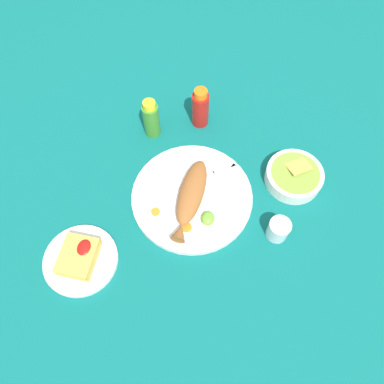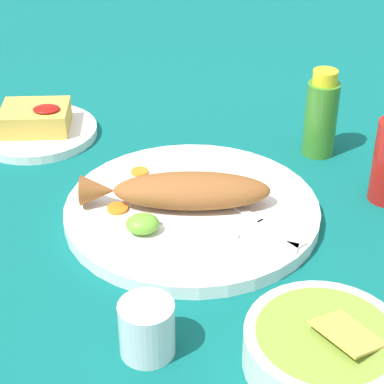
{
  "view_description": "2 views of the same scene",
  "coord_description": "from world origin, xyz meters",
  "px_view_note": "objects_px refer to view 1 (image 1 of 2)",
  "views": [
    {
      "loc": [
        -0.46,
        -0.1,
        0.93
      ],
      "look_at": [
        0.0,
        0.0,
        0.04
      ],
      "focal_mm": 35.0,
      "sensor_mm": 36.0,
      "label": 1
    },
    {
      "loc": [
        -0.04,
        -0.75,
        0.51
      ],
      "look_at": [
        0.0,
        0.0,
        0.04
      ],
      "focal_mm": 65.0,
      "sensor_mm": 36.0,
      "label": 2
    }
  ],
  "objects_px": {
    "fried_fish": "(191,196)",
    "salt_cup": "(278,230)",
    "guacamole_bowl": "(294,176)",
    "main_plate": "(192,197)",
    "side_plate_fries": "(81,260)",
    "hot_sauce_bottle_green": "(151,119)",
    "fork_near": "(210,173)",
    "hot_sauce_bottle_red": "(200,108)",
    "fork_far": "(221,185)"
  },
  "relations": [
    {
      "from": "fried_fish",
      "to": "salt_cup",
      "type": "height_order",
      "value": "fried_fish"
    },
    {
      "from": "guacamole_bowl",
      "to": "main_plate",
      "type": "bearing_deg",
      "value": 113.6
    },
    {
      "from": "salt_cup",
      "to": "side_plate_fries",
      "type": "height_order",
      "value": "salt_cup"
    },
    {
      "from": "fried_fish",
      "to": "hot_sauce_bottle_green",
      "type": "xyz_separation_m",
      "value": [
        0.21,
        0.16,
        0.02
      ]
    },
    {
      "from": "hot_sauce_bottle_green",
      "to": "salt_cup",
      "type": "xyz_separation_m",
      "value": [
        -0.26,
        -0.4,
        -0.04
      ]
    },
    {
      "from": "fork_near",
      "to": "hot_sauce_bottle_green",
      "type": "height_order",
      "value": "hot_sauce_bottle_green"
    },
    {
      "from": "hot_sauce_bottle_red",
      "to": "fork_near",
      "type": "bearing_deg",
      "value": -160.6
    },
    {
      "from": "hot_sauce_bottle_green",
      "to": "side_plate_fries",
      "type": "distance_m",
      "value": 0.44
    },
    {
      "from": "hot_sauce_bottle_red",
      "to": "salt_cup",
      "type": "distance_m",
      "value": 0.42
    },
    {
      "from": "fried_fish",
      "to": "guacamole_bowl",
      "type": "relative_size",
      "value": 1.55
    },
    {
      "from": "main_plate",
      "to": "guacamole_bowl",
      "type": "height_order",
      "value": "guacamole_bowl"
    },
    {
      "from": "hot_sauce_bottle_red",
      "to": "hot_sauce_bottle_green",
      "type": "xyz_separation_m",
      "value": [
        -0.07,
        0.13,
        -0.0
      ]
    },
    {
      "from": "hot_sauce_bottle_red",
      "to": "side_plate_fries",
      "type": "bearing_deg",
      "value": 157.49
    },
    {
      "from": "hot_sauce_bottle_red",
      "to": "hot_sauce_bottle_green",
      "type": "relative_size",
      "value": 1.03
    },
    {
      "from": "fried_fish",
      "to": "hot_sauce_bottle_red",
      "type": "relative_size",
      "value": 1.8
    },
    {
      "from": "main_plate",
      "to": "side_plate_fries",
      "type": "xyz_separation_m",
      "value": [
        -0.23,
        0.24,
        -0.0
      ]
    },
    {
      "from": "main_plate",
      "to": "fried_fish",
      "type": "bearing_deg",
      "value": 177.11
    },
    {
      "from": "main_plate",
      "to": "guacamole_bowl",
      "type": "relative_size",
      "value": 2.09
    },
    {
      "from": "fried_fish",
      "to": "salt_cup",
      "type": "xyz_separation_m",
      "value": [
        -0.04,
        -0.24,
        -0.01
      ]
    },
    {
      "from": "fork_far",
      "to": "hot_sauce_bottle_green",
      "type": "height_order",
      "value": "hot_sauce_bottle_green"
    },
    {
      "from": "main_plate",
      "to": "hot_sauce_bottle_green",
      "type": "bearing_deg",
      "value": 39.52
    },
    {
      "from": "hot_sauce_bottle_red",
      "to": "side_plate_fries",
      "type": "relative_size",
      "value": 0.73
    },
    {
      "from": "fork_near",
      "to": "hot_sauce_bottle_green",
      "type": "bearing_deg",
      "value": 111.65
    },
    {
      "from": "salt_cup",
      "to": "fork_far",
      "type": "bearing_deg",
      "value": 58.31
    },
    {
      "from": "fork_far",
      "to": "side_plate_fries",
      "type": "bearing_deg",
      "value": 154.76
    },
    {
      "from": "guacamole_bowl",
      "to": "fork_far",
      "type": "bearing_deg",
      "value": 109.64
    },
    {
      "from": "hot_sauce_bottle_green",
      "to": "salt_cup",
      "type": "relative_size",
      "value": 2.22
    },
    {
      "from": "main_plate",
      "to": "hot_sauce_bottle_red",
      "type": "height_order",
      "value": "hot_sauce_bottle_red"
    },
    {
      "from": "fried_fish",
      "to": "guacamole_bowl",
      "type": "bearing_deg",
      "value": -61.28
    },
    {
      "from": "side_plate_fries",
      "to": "main_plate",
      "type": "bearing_deg",
      "value": -45.59
    },
    {
      "from": "fried_fish",
      "to": "fork_near",
      "type": "relative_size",
      "value": 1.58
    },
    {
      "from": "side_plate_fries",
      "to": "fork_far",
      "type": "bearing_deg",
      "value": -47.89
    },
    {
      "from": "hot_sauce_bottle_green",
      "to": "guacamole_bowl",
      "type": "distance_m",
      "value": 0.44
    },
    {
      "from": "fork_near",
      "to": "hot_sauce_bottle_red",
      "type": "distance_m",
      "value": 0.2
    },
    {
      "from": "fork_far",
      "to": "salt_cup",
      "type": "height_order",
      "value": "salt_cup"
    },
    {
      "from": "guacamole_bowl",
      "to": "fork_near",
      "type": "bearing_deg",
      "value": 99.36
    },
    {
      "from": "fork_far",
      "to": "guacamole_bowl",
      "type": "bearing_deg",
      "value": -47.71
    },
    {
      "from": "fried_fish",
      "to": "fork_near",
      "type": "distance_m",
      "value": 0.1
    },
    {
      "from": "hot_sauce_bottle_green",
      "to": "salt_cup",
      "type": "distance_m",
      "value": 0.48
    },
    {
      "from": "fork_far",
      "to": "salt_cup",
      "type": "xyz_separation_m",
      "value": [
        -0.1,
        -0.17,
        0.01
      ]
    },
    {
      "from": "fork_near",
      "to": "hot_sauce_bottle_red",
      "type": "bearing_deg",
      "value": 72.22
    },
    {
      "from": "fork_near",
      "to": "fork_far",
      "type": "bearing_deg",
      "value": -77.13
    },
    {
      "from": "main_plate",
      "to": "hot_sauce_bottle_red",
      "type": "relative_size",
      "value": 2.43
    },
    {
      "from": "side_plate_fries",
      "to": "hot_sauce_bottle_red",
      "type": "bearing_deg",
      "value": -22.51
    },
    {
      "from": "fork_near",
      "to": "guacamole_bowl",
      "type": "distance_m",
      "value": 0.24
    },
    {
      "from": "fried_fish",
      "to": "guacamole_bowl",
      "type": "height_order",
      "value": "fried_fish"
    },
    {
      "from": "hot_sauce_bottle_red",
      "to": "guacamole_bowl",
      "type": "distance_m",
      "value": 0.34
    },
    {
      "from": "fried_fish",
      "to": "fork_far",
      "type": "relative_size",
      "value": 1.4
    },
    {
      "from": "side_plate_fries",
      "to": "fried_fish",
      "type": "bearing_deg",
      "value": -47.14
    },
    {
      "from": "fork_near",
      "to": "side_plate_fries",
      "type": "distance_m",
      "value": 0.42
    }
  ]
}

